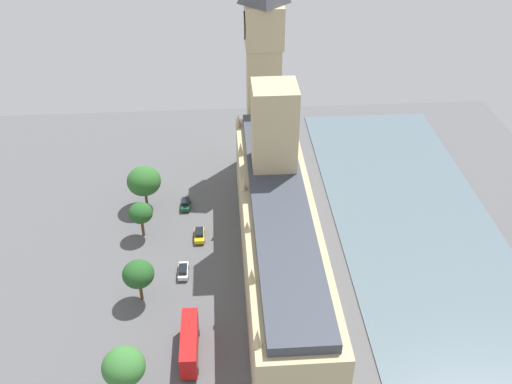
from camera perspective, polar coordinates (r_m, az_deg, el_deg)
name	(u,v)px	position (r m, az deg, el deg)	size (l,w,h in m)	color
ground_plane	(267,276)	(104.94, 1.05, -8.34)	(133.16, 133.16, 0.00)	#565659
river_thames	(436,268)	(111.35, 17.36, -7.18)	(32.07, 119.84, 0.25)	slate
parliament_building	(278,231)	(100.08, 2.18, -3.85)	(12.30, 63.16, 31.96)	tan
clock_tower	(264,55)	(123.56, 0.76, 13.35)	(8.01, 8.01, 50.99)	tan
car_dark_green_corner	(186,204)	(121.30, -6.98, -1.17)	(1.94, 4.11, 1.74)	#19472D
car_yellow_cab_opposite_hall	(199,235)	(112.96, -5.62, -4.21)	(2.00, 4.43, 1.74)	gold
car_white_midblock	(183,271)	(105.53, -7.21, -7.72)	(1.86, 4.36, 1.74)	silver
double_decker_bus_by_river_gate	(189,343)	(91.61, -6.60, -14.58)	(2.70, 10.52, 4.75)	red
plane_tree_under_trees	(124,367)	(85.88, -12.95, -16.48)	(6.12, 6.12, 8.70)	brown
plane_tree_near_tower	(141,213)	(112.45, -11.33, -2.07)	(4.66, 4.66, 7.50)	brown
plane_tree_kerbside	(138,274)	(98.90, -11.55, -7.97)	(5.34, 5.34, 8.06)	brown
plane_tree_leading	(144,181)	(120.07, -11.01, 1.06)	(6.95, 6.95, 9.17)	brown
street_lamp_trailing	(118,365)	(88.15, -13.48, -16.31)	(0.56, 0.56, 6.62)	black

